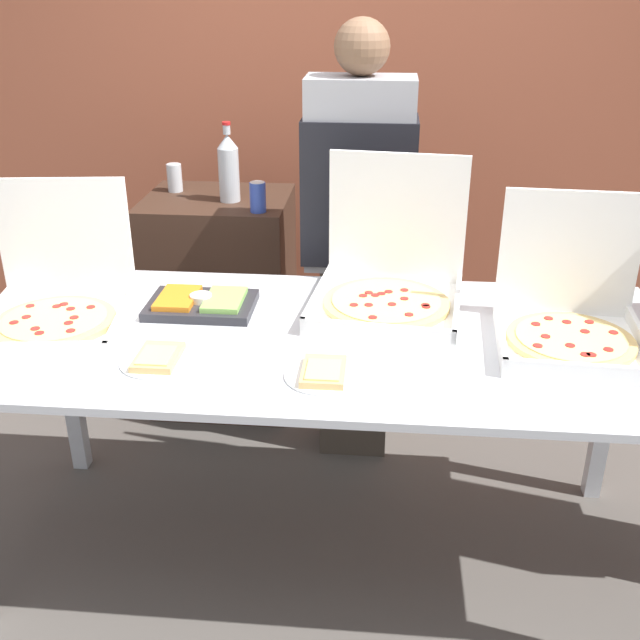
# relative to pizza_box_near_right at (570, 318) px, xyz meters

# --- Properties ---
(ground_plane) EXTENTS (16.00, 16.00, 0.00)m
(ground_plane) POSITION_rel_pizza_box_near_right_xyz_m (-0.75, -0.02, -0.95)
(ground_plane) COLOR #514C47
(brick_wall_behind) EXTENTS (10.00, 0.06, 2.80)m
(brick_wall_behind) POSITION_rel_pizza_box_near_right_xyz_m (-0.75, 1.68, 0.45)
(brick_wall_behind) COLOR #9E5138
(brick_wall_behind) RESTS_ON ground_plane
(buffet_table) EXTENTS (2.20, 0.97, 0.88)m
(buffet_table) POSITION_rel_pizza_box_near_right_xyz_m (-0.75, -0.02, -0.17)
(buffet_table) COLOR silver
(buffet_table) RESTS_ON ground_plane
(pizza_box_near_right) EXTENTS (0.45, 0.47, 0.42)m
(pizza_box_near_right) POSITION_rel_pizza_box_near_right_xyz_m (0.00, 0.00, 0.00)
(pizza_box_near_right) COLOR white
(pizza_box_near_right) RESTS_ON buffet_table
(pizza_box_far_right) EXTENTS (0.53, 0.54, 0.47)m
(pizza_box_far_right) POSITION_rel_pizza_box_near_right_xyz_m (-0.55, 0.23, 0.01)
(pizza_box_far_right) COLOR white
(pizza_box_far_right) RESTS_ON buffet_table
(pizza_box_near_left) EXTENTS (0.48, 0.50, 0.43)m
(pizza_box_near_left) POSITION_rel_pizza_box_near_right_xyz_m (-1.59, -0.01, 0.00)
(pizza_box_near_left) COLOR white
(pizza_box_near_left) RESTS_ON buffet_table
(paper_plate_front_right) EXTENTS (0.22, 0.22, 0.03)m
(paper_plate_front_right) POSITION_rel_pizza_box_near_right_xyz_m (-0.72, -0.29, -0.06)
(paper_plate_front_right) COLOR white
(paper_plate_front_right) RESTS_ON buffet_table
(paper_plate_front_center) EXTENTS (0.22, 0.22, 0.03)m
(paper_plate_front_center) POSITION_rel_pizza_box_near_right_xyz_m (-1.20, -0.25, -0.06)
(paper_plate_front_center) COLOR white
(paper_plate_front_center) RESTS_ON buffet_table
(veggie_tray) EXTENTS (0.35, 0.24, 0.05)m
(veggie_tray) POSITION_rel_pizza_box_near_right_xyz_m (-1.16, 0.13, -0.05)
(veggie_tray) COLOR #28282D
(veggie_tray) RESTS_ON buffet_table
(sideboard_podium) EXTENTS (0.63, 0.53, 1.00)m
(sideboard_podium) POSITION_rel_pizza_box_near_right_xyz_m (-1.30, 1.03, -0.45)
(sideboard_podium) COLOR #382319
(sideboard_podium) RESTS_ON ground_plane
(soda_bottle) EXTENTS (0.09, 0.09, 0.33)m
(soda_bottle) POSITION_rel_pizza_box_near_right_xyz_m (-1.23, 0.99, 0.19)
(soda_bottle) COLOR #B7BCC1
(soda_bottle) RESTS_ON sideboard_podium
(soda_can_silver) EXTENTS (0.07, 0.07, 0.12)m
(soda_can_silver) POSITION_rel_pizza_box_near_right_xyz_m (-1.51, 1.12, 0.11)
(soda_can_silver) COLOR silver
(soda_can_silver) RESTS_ON sideboard_podium
(soda_can_colored) EXTENTS (0.07, 0.07, 0.12)m
(soda_can_colored) POSITION_rel_pizza_box_near_right_xyz_m (-1.09, 0.84, 0.11)
(soda_can_colored) COLOR #334CB2
(soda_can_colored) RESTS_ON sideboard_podium
(person_server_vest) EXTENTS (0.42, 0.24, 1.76)m
(person_server_vest) POSITION_rel_pizza_box_near_right_xyz_m (-0.67, 0.68, 0.04)
(person_server_vest) COLOR #473D33
(person_server_vest) RESTS_ON ground_plane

